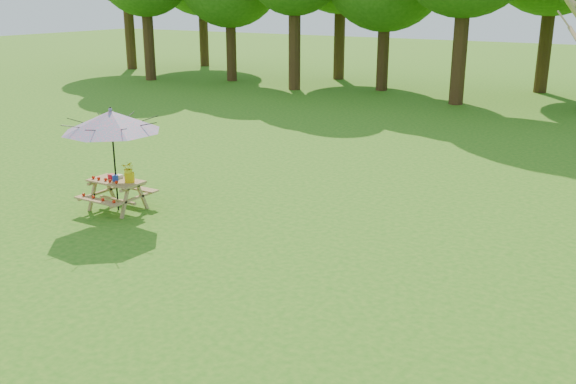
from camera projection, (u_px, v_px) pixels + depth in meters
The scene contains 6 objects.
ground at pixel (151, 337), 8.77m from camera, with size 120.00×120.00×0.00m, color #286F15.
picnic_table at pixel (117, 195), 13.83m from camera, with size 1.20×1.32×0.67m.
patio_umbrella at pixel (111, 121), 13.36m from camera, with size 2.61×2.61×2.25m.
produce_bins at pixel (115, 177), 13.77m from camera, with size 0.33×0.34×0.13m.
tomatoes_row at pixel (105, 180), 13.65m from camera, with size 0.77×0.13×0.07m, color red, non-canonical shape.
flower_bucket at pixel (129, 171), 13.53m from camera, with size 0.35×0.33×0.46m.
Camera 1 is at (5.65, -5.68, 4.49)m, focal length 40.00 mm.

